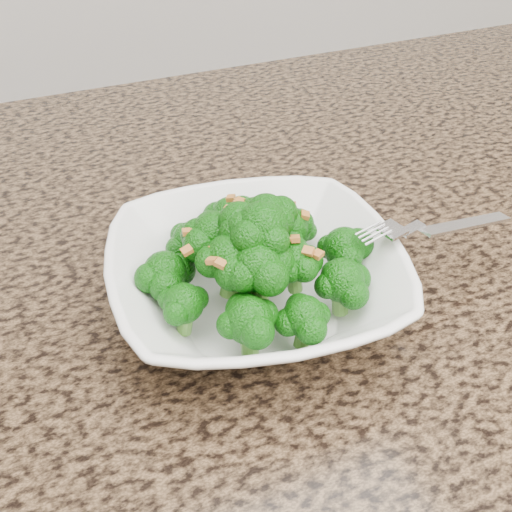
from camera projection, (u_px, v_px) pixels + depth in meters
name	position (u px, v px, depth m)	size (l,w,h in m)	color
granite_counter	(344.00, 312.00, 0.52)	(1.64, 1.04, 0.03)	brown
bowl	(256.00, 280.00, 0.49)	(0.22, 0.22, 0.05)	white
broccoli_pile	(256.00, 215.00, 0.46)	(0.20, 0.20, 0.06)	#105E0A
garlic_topping	(256.00, 173.00, 0.44)	(0.12, 0.12, 0.01)	#B8712C
fork	(416.00, 228.00, 0.49)	(0.17, 0.03, 0.01)	silver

